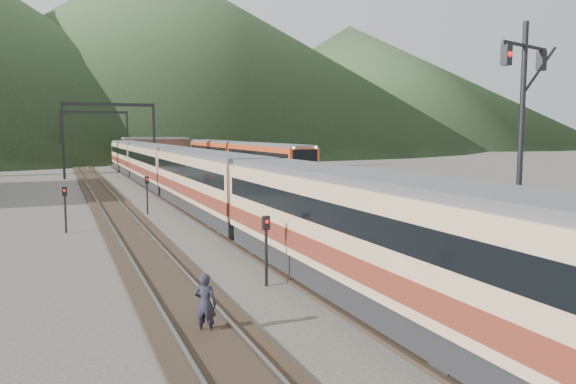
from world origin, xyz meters
name	(u,v)px	position (x,y,z in m)	size (l,w,h in m)	color
track_main	(162,189)	(0.00, 40.00, 0.07)	(2.60, 200.00, 0.23)	black
track_far	(100,192)	(-5.00, 40.00, 0.07)	(2.60, 200.00, 0.23)	black
track_second	(288,185)	(11.50, 40.00, 0.07)	(2.60, 200.00, 0.23)	black
platform	(233,184)	(5.60, 38.00, 0.50)	(8.00, 100.00, 1.00)	gray
gantry_near	(109,126)	(-2.85, 55.00, 5.59)	(9.55, 0.25, 8.00)	black
gantry_far	(95,127)	(-2.85, 80.00, 5.59)	(9.55, 0.25, 8.00)	black
station_shed	(155,147)	(5.60, 78.00, 2.57)	(9.40, 4.40, 3.10)	brown
hill_b	(153,52)	(30.00, 230.00, 37.50)	(220.00, 220.00, 75.00)	#2D4224
hill_c	(349,85)	(110.00, 210.00, 25.00)	(160.00, 160.00, 50.00)	#2D4224
main_train	(176,173)	(0.00, 34.01, 1.86)	(2.68, 73.46, 3.27)	#E2B98D
second_train	(239,158)	(11.50, 55.09, 1.93)	(2.78, 37.92, 3.40)	#C24219
signal_mast	(522,126)	(2.86, 3.30, 5.08)	(2.11, 0.81, 6.68)	black
short_signal_a	(266,241)	(-2.05, 8.84, 1.46)	(0.24, 0.20, 2.27)	black
short_signal_b	(147,190)	(-3.21, 26.43, 1.46)	(0.24, 0.19, 2.27)	black
short_signal_c	(65,203)	(-7.86, 21.51, 1.46)	(0.23, 0.18, 2.27)	black
worker	(205,304)	(-4.92, 5.33, 0.76)	(0.56, 0.37, 1.53)	#222130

